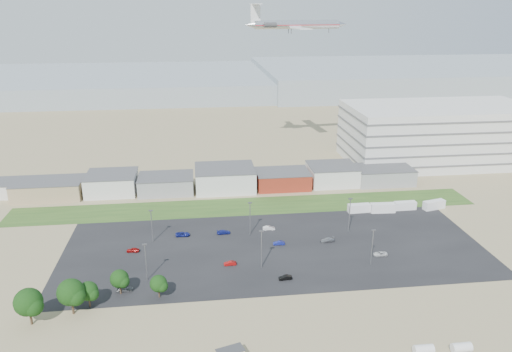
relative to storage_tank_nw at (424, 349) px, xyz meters
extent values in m
plane|color=#8D7D5A|center=(-27.23, 29.38, -1.19)|extent=(700.00, 700.00, 0.00)
cube|color=black|center=(-22.23, 49.38, -1.18)|extent=(120.00, 50.00, 0.01)
cube|color=#284C1C|center=(-27.23, 81.38, -1.18)|extent=(160.00, 16.00, 0.02)
cube|color=silver|center=(62.77, 124.38, 11.31)|extent=(80.00, 40.00, 25.00)
imported|color=silver|center=(6.27, 41.14, -0.64)|extent=(3.97, 1.94, 1.09)
imported|color=maroon|center=(-35.71, 40.84, -0.63)|extent=(3.41, 1.27, 1.11)
imported|color=maroon|center=(-62.47, 51.78, -0.58)|extent=(3.71, 1.82, 1.22)
imported|color=navy|center=(-36.24, 60.47, -0.59)|extent=(4.24, 1.99, 1.19)
imported|color=navy|center=(-20.67, 51.12, -0.62)|extent=(3.49, 1.43, 1.13)
imported|color=navy|center=(-48.64, 60.44, -0.59)|extent=(4.39, 2.16, 1.20)
imported|color=#595B5E|center=(-62.19, 31.18, -0.59)|extent=(4.31, 2.20, 1.20)
imported|color=silver|center=(-22.09, 61.52, -0.57)|extent=(3.82, 1.51, 1.24)
imported|color=#A5A5AA|center=(-6.15, 51.26, -0.57)|extent=(4.46, 2.29, 1.24)
imported|color=black|center=(-22.28, 31.69, -0.62)|extent=(3.55, 1.49, 1.14)
camera|label=1|loc=(-43.34, -78.02, 65.13)|focal=35.00mm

